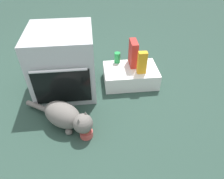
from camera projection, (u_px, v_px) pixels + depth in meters
ground at (66, 112)px, 1.96m from camera, size 8.00×8.00×0.00m
oven at (63, 62)px, 2.04m from camera, size 0.61×0.64×0.66m
pantry_cabinet at (130, 75)px, 2.27m from camera, size 0.58×0.38×0.18m
food_bowl at (86, 133)px, 1.73m from camera, size 0.11×0.11×0.08m
cat at (66, 116)px, 1.75m from camera, size 0.64×0.51×0.24m
soda_can at (117, 58)px, 2.27m from camera, size 0.07×0.07×0.12m
juice_carton at (142, 63)px, 2.08m from camera, size 0.09×0.06×0.24m
cereal_box at (133, 53)px, 2.18m from camera, size 0.07×0.18×0.28m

